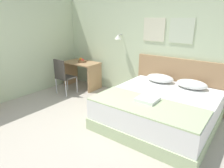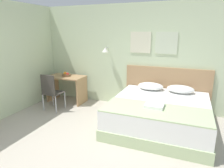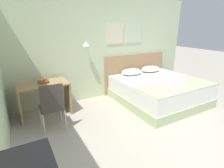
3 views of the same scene
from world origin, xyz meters
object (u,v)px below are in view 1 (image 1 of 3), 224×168
(bed, at_px, (159,110))
(desk_chair, at_px, (63,75))
(throw_blanket, at_px, (146,105))
(pillow_left, at_px, (160,78))
(pillow_right, at_px, (192,84))
(fruit_bowl, at_px, (82,61))
(folded_towel_near_foot, at_px, (147,99))
(headboard, at_px, (179,83))
(desk, at_px, (82,70))

(bed, xyz_separation_m, desk_chair, (-2.69, -0.08, 0.25))
(throw_blanket, bearing_deg, desk_chair, 169.40)
(pillow_left, height_order, pillow_right, same)
(bed, bearing_deg, fruit_bowl, 166.40)
(pillow_left, xyz_separation_m, fruit_bowl, (-2.36, -0.09, 0.11))
(pillow_right, bearing_deg, folded_towel_near_foot, -108.11)
(pillow_right, xyz_separation_m, throw_blanket, (-0.35, -1.32, -0.07))
(pillow_right, distance_m, throw_blanket, 1.37)
(headboard, height_order, desk, headboard)
(desk, bearing_deg, fruit_bowl, 38.48)
(headboard, xyz_separation_m, desk_chair, (-2.69, -1.10, -0.01))
(headboard, distance_m, desk_chair, 2.91)
(pillow_left, bearing_deg, throw_blanket, -75.34)
(pillow_left, bearing_deg, desk, -177.73)
(desk, bearing_deg, headboard, 7.99)
(pillow_right, xyz_separation_m, desk, (-3.06, -0.09, -0.17))
(headboard, relative_size, desk, 2.02)
(throw_blanket, xyz_separation_m, desk, (-2.71, 1.23, -0.09))
(pillow_left, height_order, throw_blanket, pillow_left)
(bed, xyz_separation_m, pillow_right, (0.35, 0.74, 0.38))
(headboard, bearing_deg, fruit_bowl, -172.12)
(desk, height_order, desk_chair, desk_chair)
(pillow_left, relative_size, pillow_right, 1.00)
(folded_towel_near_foot, height_order, desk, desk)
(folded_towel_near_foot, relative_size, desk_chair, 0.36)
(bed, distance_m, throw_blanket, 0.66)
(desk, bearing_deg, pillow_left, 2.27)
(desk_chair, bearing_deg, fruit_bowl, 91.31)
(pillow_left, distance_m, pillow_right, 0.69)
(folded_towel_near_foot, xyz_separation_m, fruit_bowl, (-2.66, 1.09, 0.14))
(pillow_left, bearing_deg, headboard, 39.75)
(pillow_right, bearing_deg, throw_blanket, -104.66)
(pillow_left, bearing_deg, desk_chair, -160.76)
(desk_chair, height_order, fruit_bowl, desk_chair)
(fruit_bowl, bearing_deg, bed, -13.60)
(pillow_left, distance_m, desk, 2.37)
(pillow_right, xyz_separation_m, fruit_bowl, (-3.05, -0.09, 0.11))
(pillow_left, bearing_deg, bed, -65.01)
(throw_blanket, height_order, folded_towel_near_foot, folded_towel_near_foot)
(bed, height_order, pillow_right, pillow_right)
(headboard, xyz_separation_m, pillow_right, (0.35, -0.29, 0.12))
(folded_towel_near_foot, distance_m, fruit_bowl, 2.88)
(pillow_left, xyz_separation_m, folded_towel_near_foot, (0.30, -1.18, -0.03))
(headboard, height_order, pillow_left, headboard)
(bed, relative_size, fruit_bowl, 8.58)
(pillow_right, distance_m, desk_chair, 3.14)
(desk_chair, bearing_deg, pillow_left, 19.24)
(pillow_left, relative_size, desk, 0.59)
(desk_chair, distance_m, fruit_bowl, 0.77)
(headboard, distance_m, fruit_bowl, 2.74)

